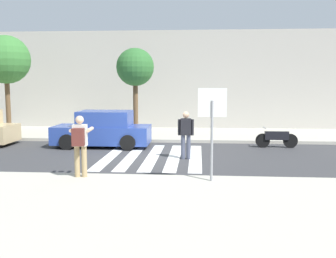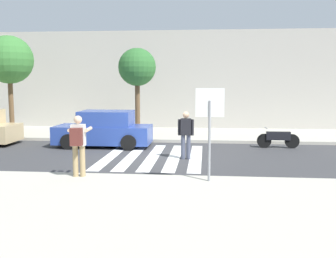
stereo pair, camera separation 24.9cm
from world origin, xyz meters
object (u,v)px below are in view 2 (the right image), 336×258
parked_car_blue (104,130)px  street_tree_west (9,60)px  motorcycle (278,138)px  street_tree_center (137,68)px  stop_sign (210,114)px  pedestrian_crossing (186,132)px  photographer_with_backpack (78,141)px

parked_car_blue → street_tree_west: 6.75m
motorcycle → street_tree_center: size_ratio=0.41×
stop_sign → pedestrian_crossing: stop_sign is taller
motorcycle → street_tree_center: bearing=160.2°
street_tree_center → street_tree_west: bearing=-179.1°
parked_car_blue → pedestrian_crossing: bearing=-33.7°
pedestrian_crossing → parked_car_blue: (-3.65, 2.43, -0.25)m
parked_car_blue → street_tree_center: size_ratio=0.96×
stop_sign → parked_car_blue: (-4.46, 6.07, -1.23)m
photographer_with_backpack → pedestrian_crossing: (2.83, 3.52, -0.19)m
parked_car_blue → photographer_with_backpack: bearing=-82.2°
photographer_with_backpack → street_tree_west: (-6.26, 8.45, 2.68)m
street_tree_west → parked_car_blue: bearing=-24.7°
photographer_with_backpack → motorcycle: photographer_with_backpack is taller
photographer_with_backpack → motorcycle: size_ratio=0.98×
pedestrian_crossing → street_tree_west: street_tree_west is taller
street_tree_west → street_tree_center: 6.46m
stop_sign → street_tree_west: bearing=139.1°
photographer_with_backpack → parked_car_blue: 6.02m
street_tree_west → motorcycle: bearing=-9.7°
parked_car_blue → motorcycle: size_ratio=2.33×
photographer_with_backpack → pedestrian_crossing: 4.52m
street_tree_west → street_tree_center: (6.44, 0.11, -0.40)m
stop_sign → parked_car_blue: 7.63m
pedestrian_crossing → street_tree_center: 6.20m
photographer_with_backpack → street_tree_west: bearing=126.5°
photographer_with_backpack → motorcycle: 9.12m
stop_sign → motorcycle: stop_sign is taller
motorcycle → street_tree_center: 7.45m
stop_sign → street_tree_center: (-3.45, 8.67, 1.49)m
stop_sign → street_tree_west: street_tree_west is taller
pedestrian_crossing → motorcycle: pedestrian_crossing is taller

